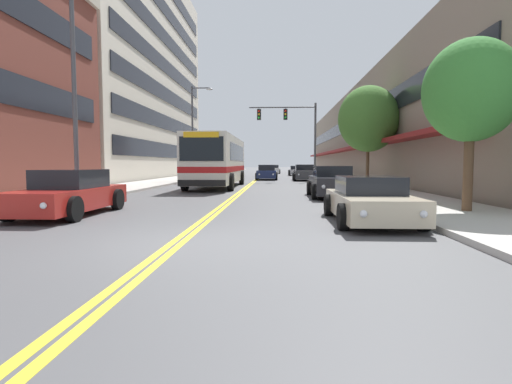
% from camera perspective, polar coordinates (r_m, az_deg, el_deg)
% --- Properties ---
extents(ground_plane, '(240.00, 240.00, 0.00)m').
position_cam_1_polar(ground_plane, '(44.53, 0.50, 2.14)').
color(ground_plane, '#4C4C4F').
extents(sidewalk_left, '(3.54, 106.00, 0.14)m').
position_cam_1_polar(sidewalk_left, '(45.43, -8.70, 2.22)').
color(sidewalk_left, '#B2ADA5').
rests_on(sidewalk_left, ground_plane).
extents(sidewalk_right, '(3.54, 106.00, 0.14)m').
position_cam_1_polar(sidewalk_right, '(44.81, 9.84, 2.18)').
color(sidewalk_right, '#B2ADA5').
rests_on(sidewalk_right, ground_plane).
extents(centre_line, '(0.34, 106.00, 0.01)m').
position_cam_1_polar(centre_line, '(44.53, 0.50, 2.14)').
color(centre_line, yellow).
rests_on(centre_line, ground_plane).
extents(office_tower_left, '(12.08, 31.56, 22.52)m').
position_cam_1_polar(office_tower_left, '(45.73, -20.00, 16.15)').
color(office_tower_left, beige).
rests_on(office_tower_left, ground_plane).
extents(storefront_row_right, '(9.10, 68.00, 8.90)m').
position_cam_1_polar(storefront_row_right, '(45.98, 17.41, 7.56)').
color(storefront_row_right, gray).
rests_on(storefront_row_right, ground_plane).
extents(city_bus, '(2.87, 11.19, 3.18)m').
position_cam_1_polar(city_bus, '(26.07, -5.47, 4.67)').
color(city_bus, silver).
rests_on(city_bus, ground_plane).
extents(car_slate_blue_parked_left_near, '(2.02, 4.17, 1.38)m').
position_cam_1_polar(car_slate_blue_parked_left_near, '(40.12, -6.10, 2.82)').
color(car_slate_blue_parked_left_near, '#475675').
rests_on(car_slate_blue_parked_left_near, ground_plane).
extents(car_red_parked_left_mid, '(2.01, 4.71, 1.35)m').
position_cam_1_polar(car_red_parked_left_mid, '(13.10, -25.12, -0.26)').
color(car_red_parked_left_mid, maroon).
rests_on(car_red_parked_left_mid, ground_plane).
extents(car_champagne_parked_right_foreground, '(2.02, 4.26, 1.19)m').
position_cam_1_polar(car_champagne_parked_right_foreground, '(10.77, 15.95, -1.23)').
color(car_champagne_parked_right_foreground, beige).
rests_on(car_champagne_parked_right_foreground, ground_plane).
extents(car_charcoal_parked_right_mid, '(2.07, 4.27, 1.42)m').
position_cam_1_polar(car_charcoal_parked_right_mid, '(18.46, 10.82, 1.33)').
color(car_charcoal_parked_right_mid, '#232328').
rests_on(car_charcoal_parked_right_mid, ground_plane).
extents(car_silver_parked_right_far, '(1.97, 4.74, 1.22)m').
position_cam_1_polar(car_silver_parked_right_far, '(51.06, 5.77, 3.02)').
color(car_silver_parked_right_far, '#B7B7BC').
rests_on(car_silver_parked_right_far, ground_plane).
extents(car_dark_grey_parked_right_end, '(2.05, 4.35, 1.43)m').
position_cam_1_polar(car_dark_grey_parked_right_end, '(36.09, 6.93, 2.69)').
color(car_dark_grey_parked_right_end, '#38383D').
rests_on(car_dark_grey_parked_right_end, ground_plane).
extents(car_black_moving_lead, '(2.15, 4.14, 1.25)m').
position_cam_1_polar(car_black_moving_lead, '(47.09, 1.42, 2.95)').
color(car_black_moving_lead, black).
rests_on(car_black_moving_lead, ground_plane).
extents(car_white_moving_second, '(2.17, 4.87, 1.30)m').
position_cam_1_polar(car_white_moving_second, '(60.51, 2.45, 3.24)').
color(car_white_moving_second, white).
rests_on(car_white_moving_second, ground_plane).
extents(car_navy_moving_third, '(2.02, 4.68, 1.40)m').
position_cam_1_polar(car_navy_moving_third, '(37.64, 1.55, 2.77)').
color(car_navy_moving_third, '#19234C').
rests_on(car_navy_moving_third, ground_plane).
extents(traffic_signal_mast, '(5.76, 0.38, 6.67)m').
position_cam_1_polar(traffic_signal_mast, '(34.76, 5.29, 9.38)').
color(traffic_signal_mast, '#47474C').
rests_on(traffic_signal_mast, ground_plane).
extents(street_lamp_left_near, '(1.95, 0.28, 7.67)m').
position_cam_1_polar(street_lamp_left_near, '(15.97, -23.73, 14.61)').
color(street_lamp_left_near, '#47474C').
rests_on(street_lamp_left_near, ground_plane).
extents(street_lamp_left_far, '(1.87, 0.28, 8.07)m').
position_cam_1_polar(street_lamp_left_far, '(34.92, -8.69, 9.33)').
color(street_lamp_left_far, '#47474C').
rests_on(street_lamp_left_far, ground_plane).
extents(street_tree_right_near, '(2.69, 2.69, 4.98)m').
position_cam_1_polar(street_tree_right_near, '(13.41, 28.38, 12.57)').
color(street_tree_right_near, brown).
rests_on(street_tree_right_near, sidewalk_right).
extents(street_tree_right_mid, '(3.75, 3.75, 6.25)m').
position_cam_1_polar(street_tree_right_mid, '(26.41, 15.76, 10.01)').
color(street_tree_right_mid, brown).
rests_on(street_tree_right_mid, sidewalk_right).
extents(fire_hydrant, '(0.29, 0.21, 0.82)m').
position_cam_1_polar(fire_hydrant, '(18.85, 15.32, 0.97)').
color(fire_hydrant, '#B7B7BC').
rests_on(fire_hydrant, sidewalk_right).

